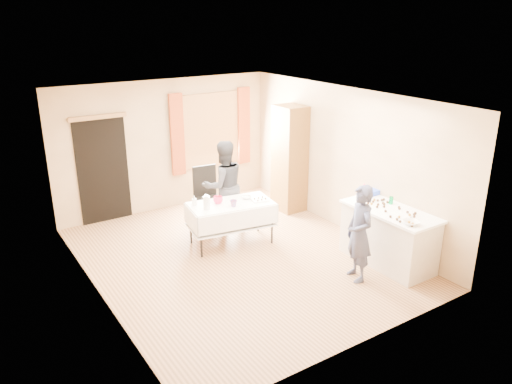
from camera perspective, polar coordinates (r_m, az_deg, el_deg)
floor at (r=8.28m, az=-2.00°, el=-7.50°), size 4.50×5.50×0.02m
ceiling at (r=7.46m, az=-2.24°, el=10.72°), size 4.50×5.50×0.02m
wall_back at (r=10.14m, az=-10.27°, el=5.27°), size 4.50×0.02×2.60m
wall_front at (r=5.76m, az=12.38°, el=-6.24°), size 4.50×0.02×2.60m
wall_left at (r=6.95m, az=-18.26°, el=-2.19°), size 0.02×5.50×2.60m
wall_right at (r=9.09m, az=10.18°, el=3.60°), size 0.02×5.50×2.60m
window_frame at (r=10.47m, az=-5.20°, el=7.10°), size 1.32×0.06×1.52m
window_pane at (r=10.46m, az=-5.16°, el=7.08°), size 1.20×0.02×1.40m
curtain_left at (r=10.10m, az=-8.98°, el=6.46°), size 0.28×0.06×1.65m
curtain_right at (r=10.81m, az=-1.40°, el=7.57°), size 0.28×0.06×1.65m
doorway at (r=9.78m, az=-17.08°, el=2.35°), size 0.95×0.04×2.00m
door_lintel at (r=9.51m, az=-17.65°, el=8.17°), size 1.05×0.06×0.08m
cabinet at (r=9.93m, az=3.86°, el=3.81°), size 0.50×0.60×2.12m
counter at (r=8.18m, az=14.89°, el=-4.95°), size 0.73×1.55×0.91m
party_table at (r=8.57m, az=-2.85°, el=-3.15°), size 1.54×0.96×0.75m
chair at (r=9.44m, az=-5.42°, el=-1.77°), size 0.51×0.51×1.11m
girl at (r=7.48m, az=11.74°, el=-4.67°), size 0.73×0.64×1.48m
woman at (r=9.06m, az=-3.71°, el=0.73°), size 0.96×0.82×1.66m
soda_can at (r=8.23m, az=15.19°, el=-0.92°), size 0.07×0.07×0.12m
mixing_bowl at (r=7.53m, az=17.30°, el=-3.37°), size 0.38×0.38×0.06m
foam_block at (r=8.33m, az=11.93°, el=-0.56°), size 0.16×0.12×0.08m
blue_basket at (r=8.58m, az=12.98°, el=-0.03°), size 0.30×0.21×0.08m
pitcher at (r=8.18m, az=-5.67°, el=-1.26°), size 0.12×0.12×0.22m
cup_red at (r=8.43m, az=-4.37°, el=-0.91°), size 0.27×0.27×0.13m
cup_rainbow at (r=8.29m, az=-2.58°, el=-1.31°), size 0.15×0.15×0.11m
small_bowl at (r=8.63m, az=-1.08°, el=-0.63°), size 0.29×0.29×0.05m
pastry_tray at (r=8.55m, az=0.47°, el=-0.92°), size 0.32×0.26×0.02m
bottle at (r=8.40m, az=-7.07°, el=-0.96°), size 0.12×0.12×0.16m
cake_balls at (r=7.94m, az=15.32°, el=-2.01°), size 0.53×1.08×0.04m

